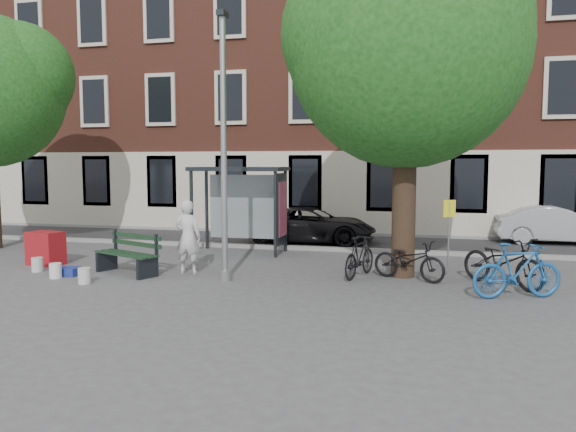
# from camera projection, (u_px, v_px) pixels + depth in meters

# --- Properties ---
(ground) EXTENTS (90.00, 90.00, 0.00)m
(ground) POSITION_uv_depth(u_px,v_px,m) (225.00, 281.00, 13.07)
(ground) COLOR #4C4C4F
(ground) RESTS_ON ground
(road) EXTENTS (40.00, 4.00, 0.01)m
(road) POSITION_uv_depth(u_px,v_px,m) (294.00, 241.00, 19.84)
(road) COLOR #28282B
(road) RESTS_ON ground
(curb_near) EXTENTS (40.00, 0.25, 0.12)m
(curb_near) POSITION_uv_depth(u_px,v_px,m) (279.00, 247.00, 17.90)
(curb_near) COLOR gray
(curb_near) RESTS_ON ground
(curb_far) EXTENTS (40.00, 0.25, 0.12)m
(curb_far) POSITION_uv_depth(u_px,v_px,m) (305.00, 232.00, 21.77)
(curb_far) COLOR gray
(curb_far) RESTS_ON ground
(building_row) EXTENTS (30.00, 8.00, 14.00)m
(building_row) POSITION_uv_depth(u_px,v_px,m) (325.00, 67.00, 25.00)
(building_row) COLOR brown
(building_row) RESTS_ON ground
(lamppost) EXTENTS (0.28, 0.35, 6.11)m
(lamppost) POSITION_uv_depth(u_px,v_px,m) (224.00, 161.00, 12.82)
(lamppost) COLOR #9EA0A3
(lamppost) RESTS_ON ground
(tree_right) EXTENTS (5.76, 5.60, 8.20)m
(tree_right) POSITION_uv_depth(u_px,v_px,m) (407.00, 38.00, 12.94)
(tree_right) COLOR black
(tree_right) RESTS_ON ground
(bus_shelter) EXTENTS (2.85, 1.45, 2.62)m
(bus_shelter) POSITION_uv_depth(u_px,v_px,m) (252.00, 190.00, 17.01)
(bus_shelter) COLOR #1E2328
(bus_shelter) RESTS_ON ground
(painter) EXTENTS (0.67, 0.45, 1.83)m
(painter) POSITION_uv_depth(u_px,v_px,m) (188.00, 237.00, 13.89)
(painter) COLOR silver
(painter) RESTS_ON ground
(bench) EXTENTS (1.97, 1.30, 0.97)m
(bench) POSITION_uv_depth(u_px,v_px,m) (128.00, 256.00, 13.85)
(bench) COLOR #1E2328
(bench) RESTS_ON ground
(bike_a) EXTENTS (1.90, 1.33, 0.95)m
(bike_a) POSITION_uv_depth(u_px,v_px,m) (409.00, 260.00, 13.09)
(bike_a) COLOR black
(bike_a) RESTS_ON ground
(bike_b) EXTENTS (1.96, 1.17, 1.14)m
(bike_b) POSITION_uv_depth(u_px,v_px,m) (517.00, 271.00, 11.30)
(bike_b) COLOR #1B5899
(bike_b) RESTS_ON ground
(bike_c) EXTENTS (2.03, 2.03, 1.12)m
(bike_c) POSITION_uv_depth(u_px,v_px,m) (503.00, 261.00, 12.43)
(bike_c) COLOR black
(bike_c) RESTS_ON ground
(bike_d) EXTENTS (0.93, 1.73, 1.00)m
(bike_d) POSITION_uv_depth(u_px,v_px,m) (360.00, 257.00, 13.43)
(bike_d) COLOR black
(bike_d) RESTS_ON ground
(car_dark) EXTENTS (4.46, 2.15, 1.22)m
(car_dark) POSITION_uv_depth(u_px,v_px,m) (311.00, 225.00, 19.33)
(car_dark) COLOR black
(car_dark) RESTS_ON ground
(car_silver) EXTENTS (3.92, 1.41, 1.29)m
(car_silver) POSITION_uv_depth(u_px,v_px,m) (556.00, 225.00, 19.04)
(car_silver) COLOR #ABADB3
(car_silver) RESTS_ON ground
(red_stand) EXTENTS (1.00, 0.77, 0.90)m
(red_stand) POSITION_uv_depth(u_px,v_px,m) (46.00, 248.00, 15.09)
(red_stand) COLOR maroon
(red_stand) RESTS_ON ground
(blue_crate) EXTENTS (0.55, 0.40, 0.20)m
(blue_crate) POSITION_uv_depth(u_px,v_px,m) (68.00, 271.00, 13.67)
(blue_crate) COLOR navy
(blue_crate) RESTS_ON ground
(bucket_a) EXTENTS (0.32, 0.32, 0.36)m
(bucket_a) POSITION_uv_depth(u_px,v_px,m) (84.00, 276.00, 12.74)
(bucket_a) COLOR silver
(bucket_a) RESTS_ON ground
(bucket_b) EXTENTS (0.35, 0.35, 0.36)m
(bucket_b) POSITION_uv_depth(u_px,v_px,m) (37.00, 265.00, 14.15)
(bucket_b) COLOR silver
(bucket_b) RESTS_ON ground
(bucket_c) EXTENTS (0.30, 0.30, 0.36)m
(bucket_c) POSITION_uv_depth(u_px,v_px,m) (55.00, 271.00, 13.33)
(bucket_c) COLOR white
(bucket_c) RESTS_ON ground
(notice_sign) EXTENTS (0.30, 0.16, 1.85)m
(notice_sign) POSITION_uv_depth(u_px,v_px,m) (449.00, 221.00, 13.56)
(notice_sign) COLOR #9EA0A3
(notice_sign) RESTS_ON ground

